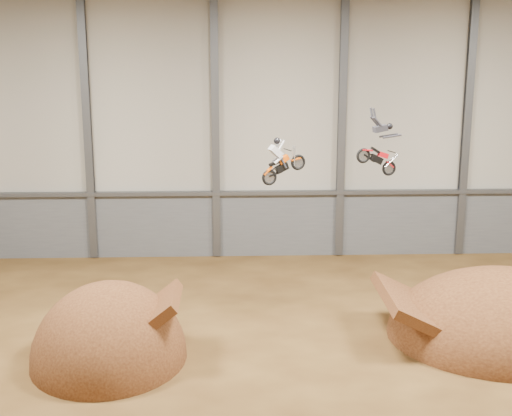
{
  "coord_description": "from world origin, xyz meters",
  "views": [
    {
      "loc": [
        -2.51,
        -22.55,
        11.72
      ],
      "look_at": [
        -1.58,
        4.0,
        5.31
      ],
      "focal_mm": 50.0,
      "sensor_mm": 36.0,
      "label": 1
    }
  ],
  "objects_px": {
    "takeoff_ramp": "(110,358)",
    "fmx_rider_b": "(374,142)",
    "fmx_rider_a": "(287,155)",
    "landing_ramp": "(503,336)"
  },
  "relations": [
    {
      "from": "takeoff_ramp",
      "to": "fmx_rider_b",
      "type": "relative_size",
      "value": 2.73
    },
    {
      "from": "takeoff_ramp",
      "to": "fmx_rider_a",
      "type": "xyz_separation_m",
      "value": [
        6.77,
        2.81,
        7.21
      ]
    },
    {
      "from": "takeoff_ramp",
      "to": "fmx_rider_b",
      "type": "xyz_separation_m",
      "value": [
        10.1,
        2.26,
        7.76
      ]
    },
    {
      "from": "fmx_rider_a",
      "to": "fmx_rider_b",
      "type": "relative_size",
      "value": 0.81
    },
    {
      "from": "takeoff_ramp",
      "to": "fmx_rider_a",
      "type": "distance_m",
      "value": 10.28
    },
    {
      "from": "landing_ramp",
      "to": "fmx_rider_a",
      "type": "height_order",
      "value": "fmx_rider_a"
    },
    {
      "from": "landing_ramp",
      "to": "fmx_rider_b",
      "type": "xyz_separation_m",
      "value": [
        -5.35,
        0.81,
        7.76
      ]
    },
    {
      "from": "fmx_rider_b",
      "to": "takeoff_ramp",
      "type": "bearing_deg",
      "value": 176.87
    },
    {
      "from": "landing_ramp",
      "to": "takeoff_ramp",
      "type": "bearing_deg",
      "value": -174.63
    },
    {
      "from": "fmx_rider_a",
      "to": "takeoff_ramp",
      "type": "bearing_deg",
      "value": -179.11
    }
  ]
}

